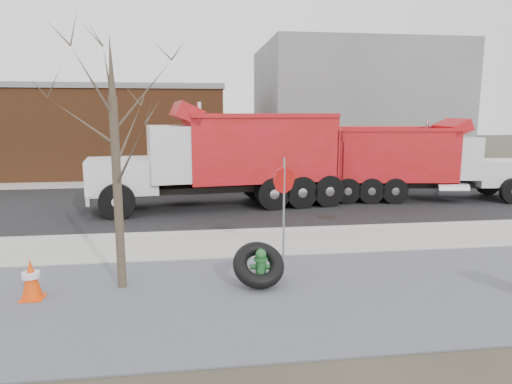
{
  "coord_description": "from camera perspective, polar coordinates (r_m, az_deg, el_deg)",
  "views": [
    {
      "loc": [
        -1.63,
        -12.09,
        3.66
      ],
      "look_at": [
        0.13,
        0.83,
        1.4
      ],
      "focal_mm": 32.0,
      "sensor_mm": 36.0,
      "label": 1
    }
  ],
  "objects": [
    {
      "name": "ground",
      "position": [
        12.74,
        -0.09,
        -6.87
      ],
      "size": [
        120.0,
        120.0,
        0.0
      ],
      "primitive_type": "plane",
      "color": "#383328",
      "rests_on": "ground"
    },
    {
      "name": "gravel_verge",
      "position": [
        9.47,
        2.82,
        -12.81
      ],
      "size": [
        60.0,
        5.0,
        0.03
      ],
      "primitive_type": "cube",
      "color": "gray",
      "rests_on": "ground"
    },
    {
      "name": "sidewalk",
      "position": [
        12.97,
        -0.24,
        -6.43
      ],
      "size": [
        60.0,
        2.5,
        0.06
      ],
      "primitive_type": "cube",
      "color": "#9E9B93",
      "rests_on": "ground"
    },
    {
      "name": "curb",
      "position": [
        14.2,
        -0.93,
        -4.88
      ],
      "size": [
        60.0,
        0.15,
        0.11
      ],
      "primitive_type": "cube",
      "color": "#9E9B93",
      "rests_on": "ground"
    },
    {
      "name": "road",
      "position": [
        18.82,
        -2.65,
        -1.37
      ],
      "size": [
        60.0,
        9.4,
        0.02
      ],
      "primitive_type": "cube",
      "color": "black",
      "rests_on": "ground"
    },
    {
      "name": "far_sidewalk",
      "position": [
        24.42,
        -3.86,
        1.25
      ],
      "size": [
        60.0,
        2.0,
        0.06
      ],
      "primitive_type": "cube",
      "color": "#9E9B93",
      "rests_on": "ground"
    },
    {
      "name": "building_grey",
      "position": [
        31.92,
        11.88,
        10.23
      ],
      "size": [
        12.0,
        10.0,
        8.0
      ],
      "color": "gray",
      "rests_on": "ground"
    },
    {
      "name": "building_brick",
      "position": [
        30.29,
        -24.0,
        7.08
      ],
      "size": [
        20.2,
        8.2,
        5.3
      ],
      "color": "brown",
      "rests_on": "ground"
    },
    {
      "name": "bare_tree",
      "position": [
        9.63,
        -17.29,
        7.23
      ],
      "size": [
        3.2,
        3.2,
        5.2
      ],
      "color": "#382D23",
      "rests_on": "ground"
    },
    {
      "name": "fire_hydrant",
      "position": [
        9.88,
        0.61,
        -9.59
      ],
      "size": [
        0.47,
        0.45,
        0.82
      ],
      "rotation": [
        0.0,
        0.0,
        -0.15
      ],
      "color": "#286933",
      "rests_on": "ground"
    },
    {
      "name": "truck_tire",
      "position": [
        9.78,
        0.34,
        -9.09
      ],
      "size": [
        1.2,
        1.13,
        0.96
      ],
      "color": "black",
      "rests_on": "ground"
    },
    {
      "name": "stop_sign",
      "position": [
        11.37,
        3.52,
        0.22
      ],
      "size": [
        0.63,
        0.36,
        2.57
      ],
      "rotation": [
        0.0,
        0.0,
        0.11
      ],
      "color": "gray",
      "rests_on": "ground"
    },
    {
      "name": "traffic_cone_near",
      "position": [
        10.17,
        -26.28,
        -9.8
      ],
      "size": [
        0.44,
        0.44,
        0.84
      ],
      "color": "#F14007",
      "rests_on": "ground"
    },
    {
      "name": "dump_truck_red_a",
      "position": [
        20.55,
        19.6,
        3.86
      ],
      "size": [
        8.47,
        3.32,
        3.39
      ],
      "rotation": [
        0.0,
        0.0,
        -0.14
      ],
      "color": "black",
      "rests_on": "ground"
    },
    {
      "name": "dump_truck_red_b",
      "position": [
        17.91,
        -3.7,
        4.65
      ],
      "size": [
        9.8,
        3.97,
        4.03
      ],
      "rotation": [
        0.0,
        0.0,
        3.28
      ],
      "color": "black",
      "rests_on": "ground"
    }
  ]
}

